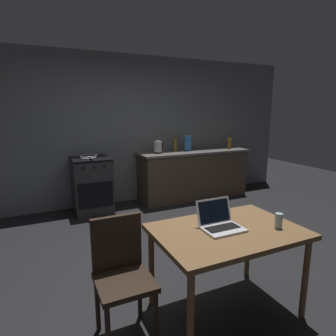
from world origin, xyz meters
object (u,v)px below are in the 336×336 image
object	(u,v)px
stove_oven	(92,185)
laptop	(220,223)
dining_table	(227,238)
chair	(121,269)
bottle	(229,142)
electric_kettle	(158,147)
bottle_b	(175,144)
cereal_box	(188,143)
frying_pan	(88,157)
drinking_glass	(279,221)

from	to	relation	value
stove_oven	laptop	bearing A→B (deg)	-80.04
stove_oven	dining_table	distance (m)	2.98
stove_oven	dining_table	size ratio (longest dim) A/B	0.78
chair	bottle	xyz separation A→B (m)	(3.02, 2.75, 0.51)
laptop	electric_kettle	xyz separation A→B (m)	(0.69, 2.89, 0.24)
chair	bottle_b	xyz separation A→B (m)	(1.88, 2.88, 0.52)
cereal_box	bottle	bearing A→B (deg)	-4.39
dining_table	frying_pan	distance (m)	2.97
dining_table	drinking_glass	distance (m)	0.44
laptop	drinking_glass	xyz separation A→B (m)	(0.43, -0.19, 0.02)
bottle	dining_table	bearing A→B (deg)	-127.03
frying_pan	cereal_box	distance (m)	1.85
chair	laptop	world-z (taller)	laptop
laptop	dining_table	bearing A→B (deg)	-37.20
drinking_glass	cereal_box	bearing A→B (deg)	74.29
dining_table	frying_pan	xyz separation A→B (m)	(-0.59, 2.90, 0.28)
chair	bottle_b	world-z (taller)	bottle_b
cereal_box	bottle_b	xyz separation A→B (m)	(-0.23, 0.06, -0.00)
electric_kettle	cereal_box	bearing A→B (deg)	1.85
dining_table	frying_pan	size ratio (longest dim) A/B	2.67
laptop	cereal_box	bearing A→B (deg)	69.45
dining_table	bottle_b	distance (m)	3.20
electric_kettle	bottle	distance (m)	1.53
bottle_b	bottle	bearing A→B (deg)	-6.49
laptop	bottle_b	xyz separation A→B (m)	(1.07, 2.97, 0.27)
bottle	bottle_b	size ratio (longest dim) A/B	0.93
chair	bottle	size ratio (longest dim) A/B	3.34
bottle_b	drinking_glass	bearing A→B (deg)	-101.45
stove_oven	laptop	distance (m)	2.95
bottle_b	stove_oven	bearing A→B (deg)	-177.01
frying_pan	drinking_glass	distance (m)	3.21
frying_pan	drinking_glass	world-z (taller)	frying_pan
dining_table	bottle_b	size ratio (longest dim) A/B	4.04
cereal_box	laptop	bearing A→B (deg)	-114.16
dining_table	frying_pan	bearing A→B (deg)	101.43
drinking_glass	chair	bearing A→B (deg)	167.02
bottle	drinking_glass	world-z (taller)	bottle
dining_table	electric_kettle	world-z (taller)	electric_kettle
laptop	cereal_box	world-z (taller)	cereal_box
frying_pan	chair	bearing A→B (deg)	-95.45
bottle	frying_pan	world-z (taller)	bottle
electric_kettle	bottle	bearing A→B (deg)	-1.87
bottle	drinking_glass	xyz separation A→B (m)	(-1.78, -3.03, -0.24)
stove_oven	frying_pan	world-z (taller)	frying_pan
electric_kettle	bottle_b	xyz separation A→B (m)	(0.39, 0.08, 0.03)
frying_pan	drinking_glass	xyz separation A→B (m)	(0.97, -3.05, -0.14)
chair	drinking_glass	bearing A→B (deg)	-34.08
electric_kettle	laptop	bearing A→B (deg)	-103.36
frying_pan	bottle_b	distance (m)	1.62
dining_table	laptop	size ratio (longest dim) A/B	3.68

